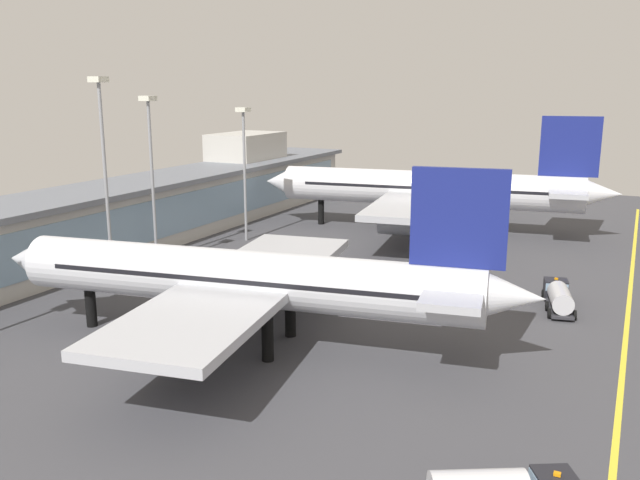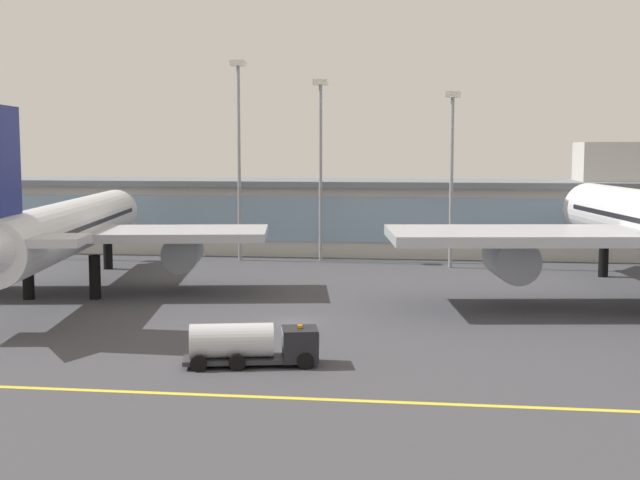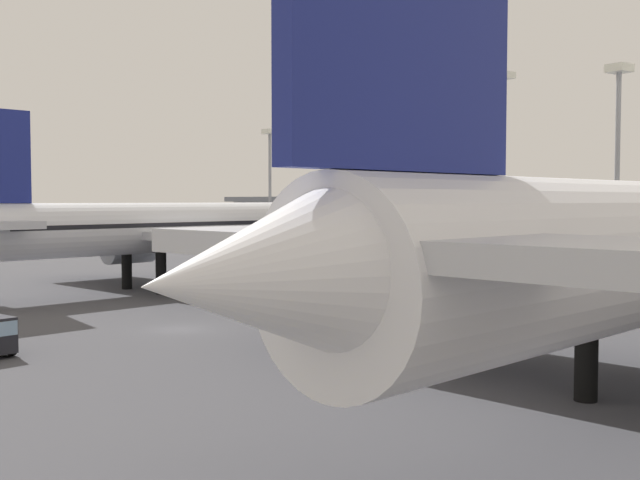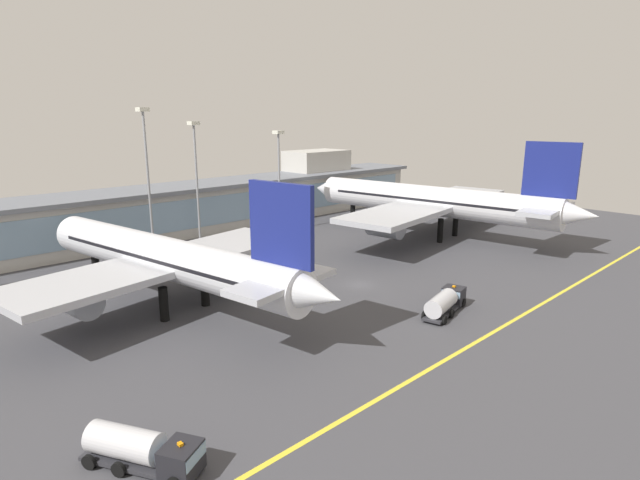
{
  "view_description": "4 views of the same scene",
  "coord_description": "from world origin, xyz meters",
  "px_view_note": "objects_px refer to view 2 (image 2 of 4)",
  "views": [
    {
      "loc": [
        -76.26,
        -21.69,
        24.47
      ],
      "look_at": [
        -6.28,
        12.22,
        6.47
      ],
      "focal_mm": 37.28,
      "sensor_mm": 36.0,
      "label": 1
    },
    {
      "loc": [
        11.67,
        -70.55,
        14.61
      ],
      "look_at": [
        0.18,
        14.99,
        5.36
      ],
      "focal_mm": 48.43,
      "sensor_mm": 36.0,
      "label": 2
    },
    {
      "loc": [
        52.37,
        -25.95,
        9.65
      ],
      "look_at": [
        -2.61,
        15.05,
        6.1
      ],
      "focal_mm": 43.7,
      "sensor_mm": 36.0,
      "label": 3
    },
    {
      "loc": [
        -53.19,
        -47.43,
        24.4
      ],
      "look_at": [
        -1.89,
        6.54,
        5.96
      ],
      "focal_mm": 28.4,
      "sensor_mm": 36.0,
      "label": 4
    }
  ],
  "objects_px": {
    "apron_light_mast_west": "(452,151)",
    "apron_light_mast_centre": "(239,132)",
    "apron_light_mast_far_east": "(10,157)",
    "airliner_near_left": "(69,229)",
    "fuel_tanker_truck": "(256,343)",
    "apron_light_mast_east": "(321,143)"
  },
  "relations": [
    {
      "from": "apron_light_mast_west",
      "to": "apron_light_mast_centre",
      "type": "relative_size",
      "value": 0.83
    },
    {
      "from": "apron_light_mast_far_east",
      "to": "airliner_near_left",
      "type": "bearing_deg",
      "value": -53.13
    },
    {
      "from": "airliner_near_left",
      "to": "apron_light_mast_far_east",
      "type": "xyz_separation_m",
      "value": [
        -19.11,
        25.47,
        6.88
      ]
    },
    {
      "from": "apron_light_mast_west",
      "to": "apron_light_mast_centre",
      "type": "bearing_deg",
      "value": 172.85
    },
    {
      "from": "apron_light_mast_far_east",
      "to": "apron_light_mast_west",
      "type": "bearing_deg",
      "value": -1.35
    },
    {
      "from": "airliner_near_left",
      "to": "fuel_tanker_truck",
      "type": "relative_size",
      "value": 5.8
    },
    {
      "from": "apron_light_mast_east",
      "to": "fuel_tanker_truck",
      "type": "bearing_deg",
      "value": -86.91
    },
    {
      "from": "apron_light_mast_west",
      "to": "airliner_near_left",
      "type": "bearing_deg",
      "value": -147.7
    },
    {
      "from": "fuel_tanker_truck",
      "to": "apron_light_mast_far_east",
      "type": "relative_size",
      "value": 0.47
    },
    {
      "from": "apron_light_mast_east",
      "to": "apron_light_mast_far_east",
      "type": "xyz_separation_m",
      "value": [
        -40.63,
        -3.39,
        -1.85
      ]
    },
    {
      "from": "fuel_tanker_truck",
      "to": "apron_light_mast_east",
      "type": "distance_m",
      "value": 56.47
    },
    {
      "from": "apron_light_mast_centre",
      "to": "apron_light_mast_far_east",
      "type": "distance_m",
      "value": 30.44
    },
    {
      "from": "apron_light_mast_west",
      "to": "apron_light_mast_east",
      "type": "distance_m",
      "value": 17.34
    },
    {
      "from": "apron_light_mast_west",
      "to": "apron_light_mast_east",
      "type": "bearing_deg",
      "value": 164.09
    },
    {
      "from": "fuel_tanker_truck",
      "to": "apron_light_mast_far_east",
      "type": "height_order",
      "value": "apron_light_mast_far_east"
    },
    {
      "from": "apron_light_mast_west",
      "to": "apron_light_mast_centre",
      "type": "xyz_separation_m",
      "value": [
        -27.07,
        3.4,
        2.41
      ]
    },
    {
      "from": "apron_light_mast_centre",
      "to": "apron_light_mast_east",
      "type": "distance_m",
      "value": 10.6
    },
    {
      "from": "apron_light_mast_centre",
      "to": "apron_light_mast_east",
      "type": "relative_size",
      "value": 1.1
    },
    {
      "from": "airliner_near_left",
      "to": "apron_light_mast_east",
      "type": "bearing_deg",
      "value": -46.11
    },
    {
      "from": "airliner_near_left",
      "to": "fuel_tanker_truck",
      "type": "distance_m",
      "value": 35.93
    },
    {
      "from": "fuel_tanker_truck",
      "to": "apron_light_mast_west",
      "type": "bearing_deg",
      "value": 61.89
    },
    {
      "from": "apron_light_mast_west",
      "to": "apron_light_mast_far_east",
      "type": "height_order",
      "value": "apron_light_mast_west"
    }
  ]
}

